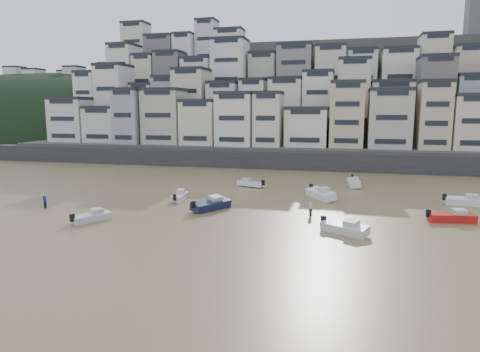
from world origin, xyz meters
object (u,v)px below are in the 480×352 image
(boat_h, at_px, (251,183))
(boat_b, at_px, (345,226))
(boat_c, at_px, (211,203))
(person_blue, at_px, (45,201))
(boat_f, at_px, (180,195))
(boat_i, at_px, (354,181))
(boat_j, at_px, (92,216))
(boat_e, at_px, (321,193))
(boat_d, at_px, (452,215))
(person_pink, at_px, (311,208))
(boat_g, at_px, (466,200))

(boat_h, relative_size, boat_b, 0.90)
(boat_c, xyz_separation_m, person_blue, (-20.03, -3.99, 0.08))
(boat_c, height_order, person_blue, person_blue)
(boat_c, relative_size, boat_b, 1.12)
(boat_f, distance_m, boat_i, 27.74)
(boat_f, xyz_separation_m, person_blue, (-14.29, -8.31, 0.24))
(boat_h, height_order, boat_f, boat_h)
(boat_j, xyz_separation_m, boat_c, (10.94, 8.14, 0.16))
(boat_f, distance_m, person_blue, 16.53)
(boat_c, relative_size, boat_e, 0.96)
(boat_i, bearing_deg, boat_d, 22.43)
(boat_b, height_order, boat_i, boat_i)
(boat_c, bearing_deg, boat_h, 25.91)
(boat_j, xyz_separation_m, person_blue, (-9.10, 4.15, 0.25))
(boat_i, distance_m, person_blue, 44.23)
(boat_d, relative_size, person_pink, 3.03)
(boat_b, height_order, person_blue, person_blue)
(boat_e, bearing_deg, boat_j, -84.68)
(boat_j, relative_size, boat_b, 0.88)
(person_pink, bearing_deg, boat_b, -58.69)
(boat_e, bearing_deg, boat_i, 125.19)
(boat_d, distance_m, person_pink, 15.05)
(boat_c, height_order, boat_i, boat_c)
(person_blue, bearing_deg, boat_g, 15.34)
(boat_f, bearing_deg, person_pink, -109.66)
(boat_g, bearing_deg, boat_h, 168.78)
(boat_d, height_order, person_blue, person_blue)
(boat_c, distance_m, boat_i, 26.38)
(boat_f, xyz_separation_m, person_pink, (17.64, -4.41, 0.24))
(boat_h, height_order, boat_e, boat_e)
(boat_f, xyz_separation_m, boat_i, (22.77, 15.84, 0.15))
(boat_h, height_order, boat_b, boat_b)
(person_blue, xyz_separation_m, person_pink, (31.93, 3.90, 0.00))
(boat_j, xyz_separation_m, boat_h, (12.32, 24.16, 0.01))
(boat_h, height_order, person_blue, person_blue)
(boat_h, height_order, boat_d, boat_d)
(boat_e, distance_m, boat_d, 16.80)
(boat_c, distance_m, person_pink, 11.90)
(boat_i, relative_size, boat_d, 1.09)
(person_pink, bearing_deg, person_blue, -173.04)
(boat_h, height_order, boat_i, boat_i)
(boat_g, height_order, boat_i, boat_i)
(boat_c, relative_size, boat_i, 1.01)
(boat_g, bearing_deg, boat_f, -170.56)
(boat_f, relative_size, boat_d, 0.88)
(boat_i, bearing_deg, boat_b, -7.68)
(boat_f, height_order, person_pink, person_pink)
(boat_f, xyz_separation_m, boat_d, (32.66, -3.40, 0.09))
(boat_h, distance_m, boat_g, 29.72)
(boat_i, relative_size, person_blue, 3.29)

